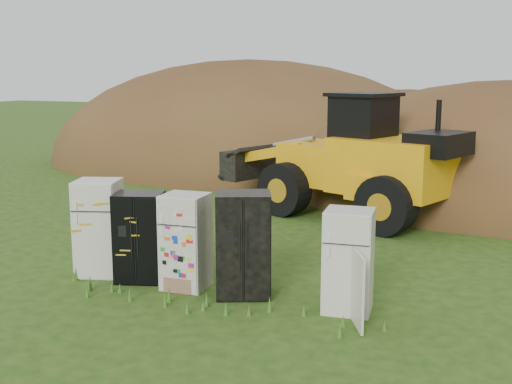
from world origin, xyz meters
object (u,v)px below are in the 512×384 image
(fridge_dark_mid, at_px, (243,245))
(fridge_open_door, at_px, (348,261))
(fridge_leftmost, at_px, (99,228))
(wheel_loader, at_px, (336,154))
(fridge_sticker, at_px, (186,241))
(fridge_black_side, at_px, (140,237))

(fridge_dark_mid, bearing_deg, fridge_open_door, -25.24)
(fridge_leftmost, xyz_separation_m, wheel_loader, (2.71, 6.93, 0.74))
(fridge_leftmost, relative_size, wheel_loader, 0.27)
(fridge_leftmost, bearing_deg, fridge_sticker, -20.57)
(fridge_black_side, distance_m, fridge_sticker, 1.00)
(fridge_leftmost, distance_m, fridge_open_door, 4.90)
(fridge_sticker, distance_m, wheel_loader, 7.07)
(fridge_leftmost, xyz_separation_m, fridge_dark_mid, (3.03, -0.02, -0.01))
(fridge_sticker, height_order, fridge_open_door, fridge_sticker)
(fridge_leftmost, xyz_separation_m, fridge_sticker, (1.92, -0.05, -0.06))
(fridge_black_side, xyz_separation_m, wheel_loader, (1.79, 6.94, 0.83))
(fridge_dark_mid, xyz_separation_m, fridge_open_door, (1.87, -0.03, -0.07))
(fridge_leftmost, relative_size, fridge_black_side, 1.11)
(fridge_open_door, bearing_deg, wheel_loader, 100.60)
(fridge_leftmost, relative_size, fridge_sticker, 1.07)
(fridge_open_door, height_order, wheel_loader, wheel_loader)
(fridge_sticker, xyz_separation_m, wheel_loader, (0.80, 6.98, 0.80))
(fridge_sticker, bearing_deg, fridge_dark_mid, -1.99)
(fridge_open_door, relative_size, wheel_loader, 0.25)
(fridge_leftmost, distance_m, fridge_dark_mid, 3.03)
(wheel_loader, bearing_deg, fridge_black_side, -84.87)
(fridge_sticker, bearing_deg, fridge_leftmost, 174.43)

